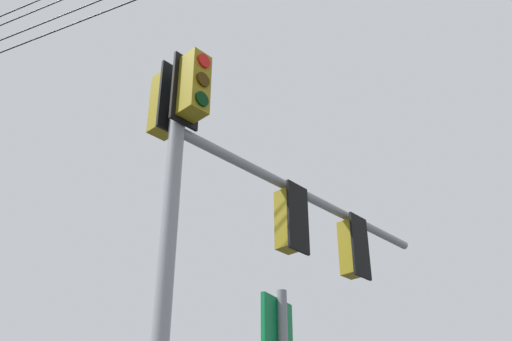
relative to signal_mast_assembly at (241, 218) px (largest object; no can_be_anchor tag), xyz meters
name	(u,v)px	position (x,y,z in m)	size (l,w,h in m)	color
signal_mast_assembly	(241,218)	(0.00, 0.00, 0.00)	(5.37, 2.37, 6.69)	gray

